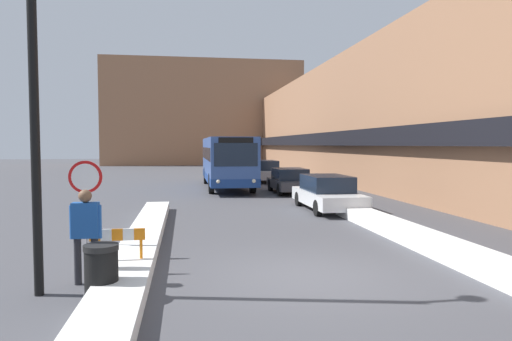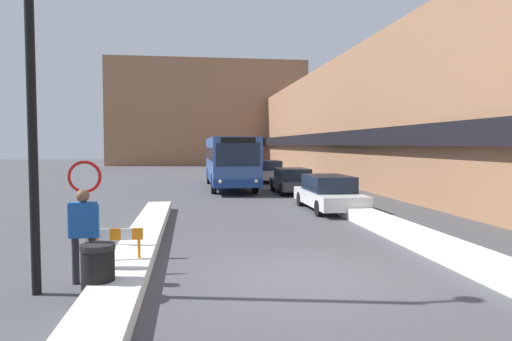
% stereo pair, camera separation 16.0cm
% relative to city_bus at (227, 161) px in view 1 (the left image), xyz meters
% --- Properties ---
extents(ground_plane, '(160.00, 160.00, 0.00)m').
position_rel_city_bus_xyz_m(ground_plane, '(-0.03, -19.07, -1.68)').
color(ground_plane, '#47474C').
extents(building_row_right, '(5.50, 60.00, 8.59)m').
position_rel_city_bus_xyz_m(building_row_right, '(9.94, 4.93, 2.60)').
color(building_row_right, '#996B4C').
rests_on(building_row_right, ground_plane).
extents(building_backdrop_far, '(26.00, 8.00, 13.71)m').
position_rel_city_bus_xyz_m(building_backdrop_far, '(-0.03, 34.80, 5.17)').
color(building_backdrop_far, '#996B4C').
rests_on(building_backdrop_far, ground_plane).
extents(snow_bank_left, '(0.90, 16.01, 0.31)m').
position_rel_city_bus_xyz_m(snow_bank_left, '(-3.63, -16.87, -1.53)').
color(snow_bank_left, silver).
rests_on(snow_bank_left, ground_plane).
extents(snow_bank_right, '(0.90, 10.20, 0.40)m').
position_rel_city_bus_xyz_m(snow_bank_right, '(3.57, -16.45, -1.48)').
color(snow_bank_right, silver).
rests_on(snow_bank_right, ground_plane).
extents(city_bus, '(2.54, 10.43, 3.06)m').
position_rel_city_bus_xyz_m(city_bus, '(0.00, 0.00, 0.00)').
color(city_bus, '#335193').
rests_on(city_bus, ground_plane).
extents(parked_car_front, '(1.87, 4.68, 1.41)m').
position_rel_city_bus_xyz_m(parked_car_front, '(3.17, -10.11, -0.98)').
color(parked_car_front, silver).
rests_on(parked_car_front, ground_plane).
extents(parked_car_middle, '(1.91, 4.20, 1.35)m').
position_rel_city_bus_xyz_m(parked_car_middle, '(3.17, -3.45, -0.99)').
color(parked_car_middle, '#38383D').
rests_on(parked_car_middle, ground_plane).
extents(parked_car_back, '(1.80, 4.65, 1.52)m').
position_rel_city_bus_xyz_m(parked_car_back, '(3.17, 4.32, -0.92)').
color(parked_car_back, '#B7B7BC').
rests_on(parked_car_back, ground_plane).
extents(stop_sign, '(0.76, 0.08, 2.28)m').
position_rel_city_bus_xyz_m(stop_sign, '(-4.81, -16.79, -0.03)').
color(stop_sign, gray).
rests_on(stop_sign, ground_plane).
extents(street_lamp, '(1.46, 0.36, 6.68)m').
position_rel_city_bus_xyz_m(street_lamp, '(-4.80, -19.45, 2.43)').
color(street_lamp, black).
rests_on(street_lamp, ground_plane).
extents(pedestrian, '(0.59, 0.25, 1.81)m').
position_rel_city_bus_xyz_m(pedestrian, '(-4.38, -18.92, -0.59)').
color(pedestrian, '#232328').
rests_on(pedestrian, ground_plane).
extents(trash_bin, '(0.59, 0.59, 0.95)m').
position_rel_city_bus_xyz_m(trash_bin, '(-3.95, -19.84, -1.20)').
color(trash_bin, black).
rests_on(trash_bin, ground_plane).
extents(construction_barricade, '(1.10, 0.06, 0.94)m').
position_rel_city_bus_xyz_m(construction_barricade, '(-3.89, -18.33, -1.01)').
color(construction_barricade, orange).
rests_on(construction_barricade, ground_plane).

